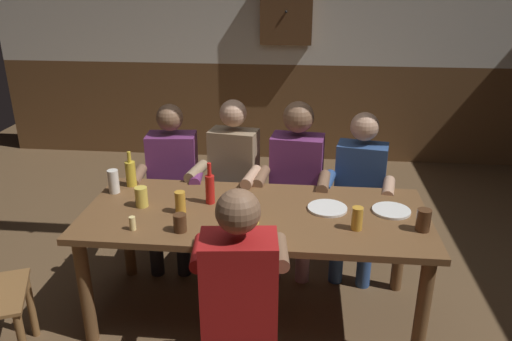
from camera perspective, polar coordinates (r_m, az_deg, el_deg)
The scene contains 22 objects.
ground_plane at distance 3.44m, azimuth -0.03°, elevation -15.49°, with size 7.96×7.96×0.00m, color brown.
back_wall_wainscot at distance 5.92m, azimuth 2.89°, elevation 6.78°, with size 6.63×0.12×1.12m, color brown.
dining_table at distance 3.06m, azimuth -0.10°, elevation -6.30°, with size 2.08×0.88×0.73m.
person_0 at distance 3.77m, azimuth -9.64°, elevation -0.82°, with size 0.53×0.55×1.20m.
person_1 at distance 3.67m, azimuth -2.91°, elevation -0.87°, with size 0.53×0.55×1.24m.
person_2 at distance 3.64m, azimuth 4.54°, elevation -0.83°, with size 0.54×0.56×1.24m.
person_3 at distance 3.67m, azimuth 11.72°, elevation -1.83°, with size 0.54×0.56×1.17m.
person_4 at distance 2.48m, azimuth -1.90°, elevation -13.08°, with size 0.52×0.56×1.21m.
table_candle at distance 2.89m, azimuth -13.98°, elevation -5.89°, with size 0.04×0.04×0.08m, color #F9E08C.
plate_0 at distance 3.13m, azimuth 15.25°, elevation -4.46°, with size 0.23×0.23×0.01m, color white.
plate_1 at distance 3.08m, azimuth 8.18°, elevation -4.30°, with size 0.24×0.24×0.01m, color white.
bottle_0 at distance 3.11m, azimuth -5.30°, elevation -1.99°, with size 0.06×0.06×0.27m.
bottle_1 at distance 3.46m, azimuth -14.17°, elevation -0.27°, with size 0.07×0.07×0.24m.
pint_glass_0 at distance 2.86m, azimuth -0.32°, elevation -4.91°, with size 0.08×0.08×0.13m, color #E5C64C.
pint_glass_1 at distance 3.15m, azimuth -13.01°, elevation -2.97°, with size 0.08×0.08×0.13m, color #E5C64C.
pint_glass_2 at distance 2.94m, azimuth 18.65°, elevation -5.42°, with size 0.08×0.08×0.13m, color #4C2D19.
pint_glass_3 at distance 3.38m, azimuth -16.02°, elevation -1.21°, with size 0.07×0.07×0.16m, color white.
pint_glass_4 at distance 2.85m, azimuth 11.52°, elevation -5.41°, with size 0.06×0.06×0.14m, color gold.
pint_glass_5 at distance 2.71m, azimuth -2.03°, elevation -6.60°, with size 0.07×0.07×0.12m, color #E5C64C.
pint_glass_6 at distance 2.82m, azimuth -8.71°, elevation -5.95°, with size 0.07×0.07×0.10m, color #4C2D19.
pint_glass_7 at distance 3.02m, azimuth -8.68°, elevation -3.62°, with size 0.06×0.06×0.14m, color gold.
wall_dart_cabinet at distance 5.60m, azimuth 3.51°, elevation 17.77°, with size 0.56×0.15×0.70m.
Camera 1 is at (0.28, -2.73, 2.08)m, focal length 34.88 mm.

